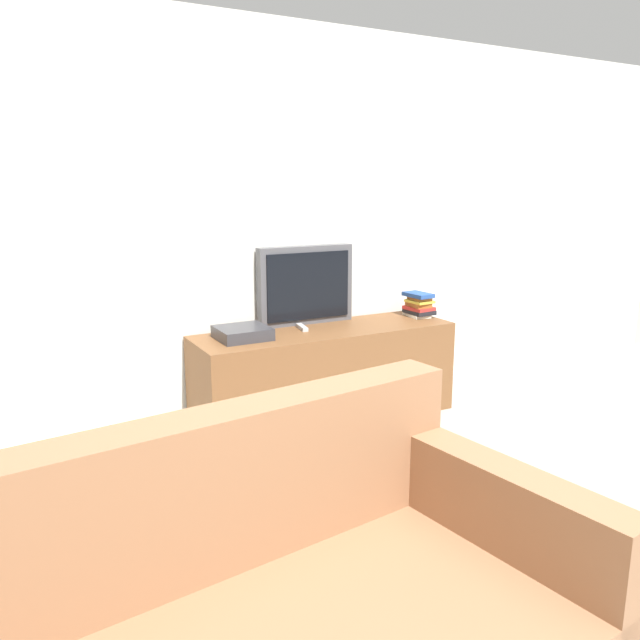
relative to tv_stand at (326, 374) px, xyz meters
The scene contains 6 objects.
wall_back 1.30m from the tv_stand, 158.29° to the left, with size 9.00×0.06×2.60m.
tv_stand is the anchor object (origin of this frame).
television 0.62m from the tv_stand, 98.62° to the left, with size 0.69×0.09×0.54m.
book_stack 0.89m from the tv_stand, ahead, with size 0.18×0.23×0.18m.
remote_on_stand 0.36m from the tv_stand, 149.54° to the left, with size 0.07×0.17×0.02m.
set_top_box 0.68m from the tv_stand, behind, with size 0.31×0.30×0.07m.
Camera 1 is at (-1.17, -0.81, 1.57)m, focal length 35.00 mm.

